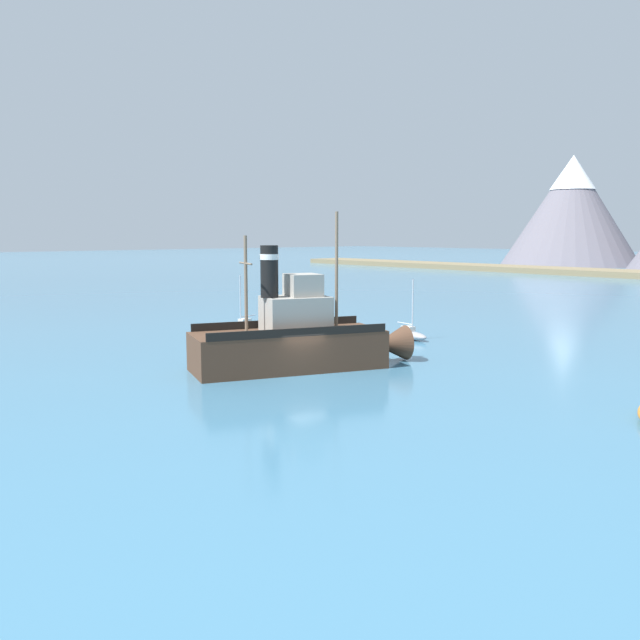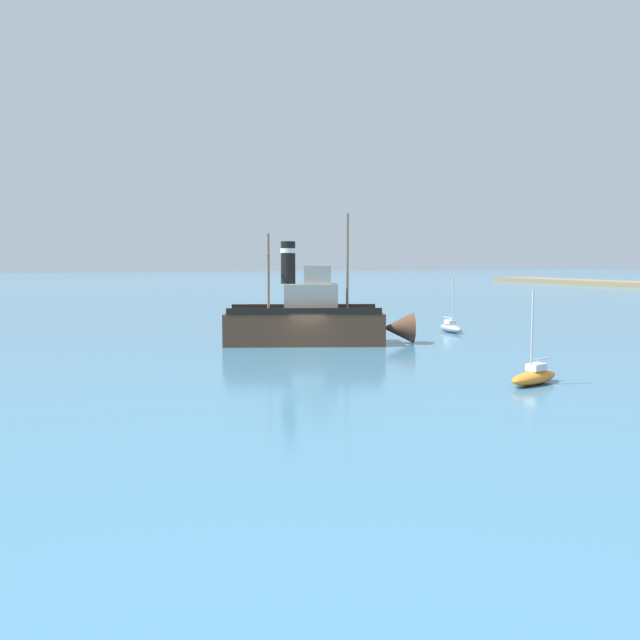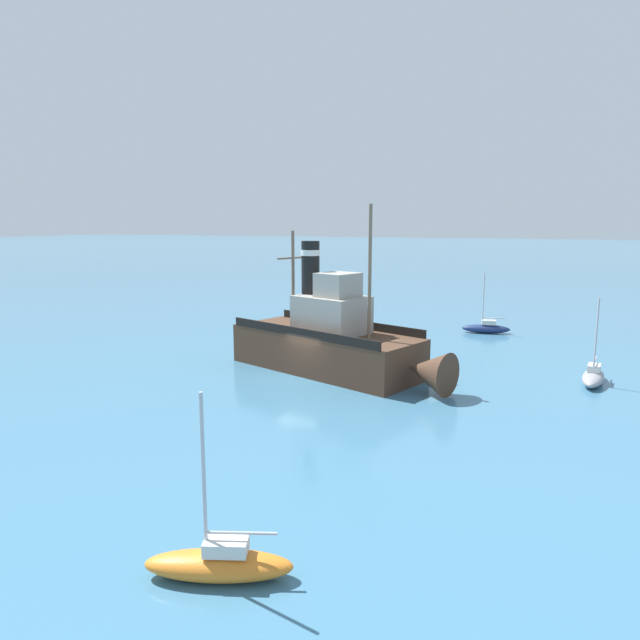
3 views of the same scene
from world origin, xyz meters
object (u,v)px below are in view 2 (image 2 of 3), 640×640
Objects in this scene: sailboat_grey at (451,327)px; sailboat_navy at (321,318)px; sailboat_orange at (534,376)px; old_tugboat at (312,320)px.

sailboat_navy is at bearing -150.51° from sailboat_grey.
sailboat_orange is at bearing -22.51° from sailboat_grey.
old_tugboat is 17.70m from sailboat_navy.
sailboat_orange is (19.94, 4.77, -1.40)m from old_tugboat.
sailboat_grey is at bearing 157.49° from sailboat_orange.
old_tugboat is at bearing -77.33° from sailboat_grey.
sailboat_navy and sailboat_grey have the same top height.
old_tugboat is at bearing -166.55° from sailboat_orange.
sailboat_navy is 1.00× the size of sailboat_grey.
sailboat_orange is at bearing 13.45° from old_tugboat.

